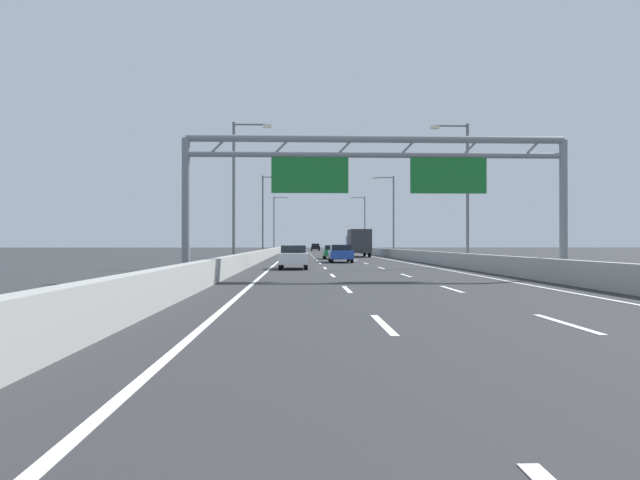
{
  "coord_description": "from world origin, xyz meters",
  "views": [
    {
      "loc": [
        -3.43,
        0.69,
        1.58
      ],
      "look_at": [
        -1.17,
        67.0,
        1.94
      ],
      "focal_mm": 34.33,
      "sensor_mm": 36.0,
      "label": 1
    }
  ],
  "objects_px": {
    "streetlamp_right_mid": "(464,186)",
    "streetlamp_right_far": "(392,211)",
    "streetlamp_right_distant": "(363,221)",
    "green_car": "(333,252)",
    "streetlamp_left_far": "(265,211)",
    "black_car": "(315,247)",
    "sign_gantry": "(377,170)",
    "streetlamp_left_mid": "(237,185)",
    "blue_car": "(340,253)",
    "box_truck": "(359,242)",
    "streetlamp_left_distant": "(275,221)",
    "white_car": "(293,257)"
  },
  "relations": [
    {
      "from": "streetlamp_right_mid",
      "to": "streetlamp_right_far",
      "type": "bearing_deg",
      "value": 90.0
    },
    {
      "from": "streetlamp_right_distant",
      "to": "green_car",
      "type": "distance_m",
      "value": 42.63
    },
    {
      "from": "streetlamp_right_far",
      "to": "streetlamp_right_mid",
      "type": "bearing_deg",
      "value": -90.0
    },
    {
      "from": "streetlamp_left_far",
      "to": "black_car",
      "type": "relative_size",
      "value": 2.06
    },
    {
      "from": "sign_gantry",
      "to": "streetlamp_right_mid",
      "type": "xyz_separation_m",
      "value": [
        7.44,
        13.05,
        0.55
      ]
    },
    {
      "from": "sign_gantry",
      "to": "streetlamp_right_distant",
      "type": "xyz_separation_m",
      "value": [
        7.44,
        76.41,
        0.55
      ]
    },
    {
      "from": "streetlamp_left_mid",
      "to": "blue_car",
      "type": "xyz_separation_m",
      "value": [
        7.44,
        10.36,
        -4.64
      ]
    },
    {
      "from": "green_car",
      "to": "box_truck",
      "type": "xyz_separation_m",
      "value": [
        3.54,
        9.3,
        0.99
      ]
    },
    {
      "from": "sign_gantry",
      "to": "streetlamp_right_mid",
      "type": "bearing_deg",
      "value": 60.32
    },
    {
      "from": "sign_gantry",
      "to": "streetlamp_left_far",
      "type": "relative_size",
      "value": 1.81
    },
    {
      "from": "streetlamp_right_distant",
      "to": "streetlamp_left_distant",
      "type": "bearing_deg",
      "value": 180.0
    },
    {
      "from": "streetlamp_right_mid",
      "to": "streetlamp_right_distant",
      "type": "distance_m",
      "value": 63.36
    },
    {
      "from": "green_car",
      "to": "streetlamp_right_distant",
      "type": "bearing_deg",
      "value": 79.76
    },
    {
      "from": "black_car",
      "to": "box_truck",
      "type": "distance_m",
      "value": 58.81
    },
    {
      "from": "streetlamp_left_mid",
      "to": "box_truck",
      "type": "distance_m",
      "value": 33.04
    },
    {
      "from": "sign_gantry",
      "to": "green_car",
      "type": "distance_m",
      "value": 34.96
    },
    {
      "from": "streetlamp_left_mid",
      "to": "streetlamp_right_distant",
      "type": "bearing_deg",
      "value": 76.74
    },
    {
      "from": "white_car",
      "to": "box_truck",
      "type": "relative_size",
      "value": 0.57
    },
    {
      "from": "streetlamp_left_far",
      "to": "streetlamp_right_far",
      "type": "xyz_separation_m",
      "value": [
        14.93,
        0.0,
        0.0
      ]
    },
    {
      "from": "green_car",
      "to": "blue_car",
      "type": "xyz_separation_m",
      "value": [
        0.04,
        -11.3,
        0.04
      ]
    },
    {
      "from": "green_car",
      "to": "streetlamp_left_mid",
      "type": "bearing_deg",
      "value": -108.86
    },
    {
      "from": "white_car",
      "to": "streetlamp_left_mid",
      "type": "bearing_deg",
      "value": 149.49
    },
    {
      "from": "streetlamp_right_far",
      "to": "streetlamp_left_distant",
      "type": "xyz_separation_m",
      "value": [
        -14.93,
        31.68,
        0.0
      ]
    },
    {
      "from": "streetlamp_right_far",
      "to": "green_car",
      "type": "distance_m",
      "value": 13.37
    },
    {
      "from": "sign_gantry",
      "to": "streetlamp_right_far",
      "type": "xyz_separation_m",
      "value": [
        7.44,
        44.73,
        0.55
      ]
    },
    {
      "from": "black_car",
      "to": "blue_car",
      "type": "relative_size",
      "value": 1.0
    },
    {
      "from": "sign_gantry",
      "to": "white_car",
      "type": "relative_size",
      "value": 3.94
    },
    {
      "from": "black_car",
      "to": "green_car",
      "type": "distance_m",
      "value": 67.99
    },
    {
      "from": "streetlamp_right_mid",
      "to": "black_car",
      "type": "relative_size",
      "value": 2.06
    },
    {
      "from": "streetlamp_left_far",
      "to": "streetlamp_right_distant",
      "type": "distance_m",
      "value": 35.02
    },
    {
      "from": "streetlamp_left_distant",
      "to": "white_car",
      "type": "xyz_separation_m",
      "value": [
        3.68,
        -65.53,
        -4.65
      ]
    },
    {
      "from": "streetlamp_right_distant",
      "to": "streetlamp_right_far",
      "type": "bearing_deg",
      "value": -90.0
    },
    {
      "from": "streetlamp_right_mid",
      "to": "white_car",
      "type": "relative_size",
      "value": 2.18
    },
    {
      "from": "streetlamp_right_mid",
      "to": "streetlamp_right_distant",
      "type": "relative_size",
      "value": 1.0
    },
    {
      "from": "streetlamp_right_distant",
      "to": "green_car",
      "type": "bearing_deg",
      "value": -100.24
    },
    {
      "from": "streetlamp_left_distant",
      "to": "black_car",
      "type": "height_order",
      "value": "streetlamp_left_distant"
    },
    {
      "from": "streetlamp_left_mid",
      "to": "streetlamp_left_far",
      "type": "relative_size",
      "value": 1.0
    },
    {
      "from": "streetlamp_left_far",
      "to": "streetlamp_right_far",
      "type": "bearing_deg",
      "value": 0.0
    },
    {
      "from": "streetlamp_left_distant",
      "to": "blue_car",
      "type": "distance_m",
      "value": 53.72
    },
    {
      "from": "streetlamp_left_distant",
      "to": "streetlamp_left_mid",
      "type": "bearing_deg",
      "value": -90.0
    },
    {
      "from": "sign_gantry",
      "to": "streetlamp_right_far",
      "type": "height_order",
      "value": "streetlamp_right_far"
    },
    {
      "from": "blue_car",
      "to": "white_car",
      "type": "xyz_separation_m",
      "value": [
        -3.76,
        -12.53,
        -0.01
      ]
    },
    {
      "from": "white_car",
      "to": "streetlamp_left_far",
      "type": "bearing_deg",
      "value": 96.2
    },
    {
      "from": "streetlamp_right_distant",
      "to": "green_car",
      "type": "relative_size",
      "value": 2.25
    },
    {
      "from": "black_car",
      "to": "streetlamp_right_mid",
      "type": "bearing_deg",
      "value": -85.24
    },
    {
      "from": "streetlamp_right_far",
      "to": "green_car",
      "type": "relative_size",
      "value": 2.25
    },
    {
      "from": "streetlamp_left_distant",
      "to": "streetlamp_right_distant",
      "type": "height_order",
      "value": "same"
    },
    {
      "from": "black_car",
      "to": "streetlamp_right_far",
      "type": "bearing_deg",
      "value": -82.67
    },
    {
      "from": "streetlamp_right_far",
      "to": "black_car",
      "type": "relative_size",
      "value": 2.06
    },
    {
      "from": "streetlamp_right_distant",
      "to": "blue_car",
      "type": "bearing_deg",
      "value": -98.05
    }
  ]
}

